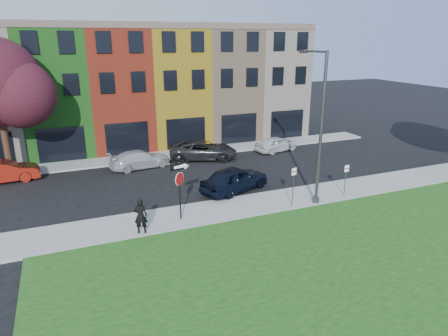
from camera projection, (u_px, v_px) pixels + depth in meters
name	position (u px, v px, depth m)	size (l,w,h in m)	color
ground	(279.00, 228.00, 20.55)	(120.00, 120.00, 0.00)	black
sidewalk_near	(283.00, 200.00, 23.89)	(40.00, 3.00, 0.12)	gray
sidewalk_far	(156.00, 156.00, 32.65)	(40.00, 2.40, 0.12)	gray
rowhouse_block	(143.00, 87.00, 36.73)	(30.00, 10.12, 10.00)	beige
stop_sign	(180.00, 180.00, 20.59)	(1.02, 0.34, 3.10)	black
man	(141.00, 216.00, 19.50)	(0.76, 0.62, 1.80)	black
sedan_near	(235.00, 179.00, 25.19)	(5.18, 3.64, 1.64)	black
parked_car_red	(3.00, 172.00, 26.79)	(4.64, 1.94, 1.49)	maroon
parked_car_silver	(140.00, 159.00, 29.83)	(4.81, 2.61, 1.32)	#B8B8BE
parked_car_dark	(203.00, 150.00, 31.94)	(5.87, 4.12, 1.49)	black
parked_car_white	(276.00, 144.00, 34.13)	(4.11, 2.38, 1.32)	silver
street_lamp	(319.00, 129.00, 22.28)	(0.41, 2.58, 8.59)	#484B4E
parking_sign_a	(293.00, 182.00, 22.39)	(0.32, 0.10, 2.45)	#484B4E
parking_sign_b	(346.00, 176.00, 24.04)	(0.32, 0.08, 2.02)	#484B4E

